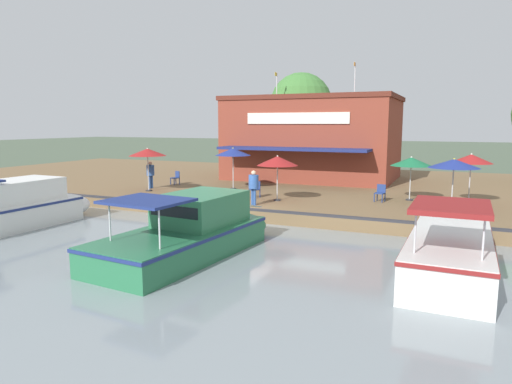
{
  "coord_description": "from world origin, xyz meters",
  "views": [
    {
      "loc": [
        18.08,
        8.87,
        4.4
      ],
      "look_at": [
        -1.0,
        0.46,
        1.3
      ],
      "focal_mm": 32.0,
      "sensor_mm": 36.0,
      "label": 1
    }
  ],
  "objects": [
    {
      "name": "ground_plane",
      "position": [
        0.0,
        0.0,
        0.0
      ],
      "size": [
        220.0,
        220.0,
        0.0
      ],
      "primitive_type": "plane",
      "color": "#4C5B47"
    },
    {
      "name": "quay_deck",
      "position": [
        -11.0,
        0.0,
        0.3
      ],
      "size": [
        22.0,
        56.0,
        0.6
      ],
      "primitive_type": "cube",
      "color": "brown",
      "rests_on": "ground"
    },
    {
      "name": "quay_edge_fender",
      "position": [
        -0.1,
        0.0,
        0.65
      ],
      "size": [
        0.2,
        50.4,
        0.1
      ],
      "primitive_type": "cube",
      "color": "#2D2D33",
      "rests_on": "quay_deck"
    },
    {
      "name": "waterfront_restaurant",
      "position": [
        -13.15,
        -0.49,
        3.45
      ],
      "size": [
        9.3,
        11.42,
        7.9
      ],
      "color": "brown",
      "rests_on": "quay_deck"
    },
    {
      "name": "patio_umbrella_by_entrance",
      "position": [
        -3.24,
        8.78,
        2.73
      ],
      "size": [
        2.14,
        2.14,
        2.37
      ],
      "color": "#B7B7B7",
      "rests_on": "quay_deck"
    },
    {
      "name": "patio_umbrella_mid_patio_left",
      "position": [
        -3.04,
        0.72,
        2.6
      ],
      "size": [
        2.05,
        2.05,
        2.28
      ],
      "color": "#B7B7B7",
      "rests_on": "quay_deck"
    },
    {
      "name": "patio_umbrella_back_row",
      "position": [
        -5.85,
        9.5,
        2.78
      ],
      "size": [
        1.94,
        1.94,
        2.44
      ],
      "color": "#B7B7B7",
      "rests_on": "quay_deck"
    },
    {
      "name": "patio_umbrella_near_quay_edge",
      "position": [
        -3.18,
        -7.25,
        2.83
      ],
      "size": [
        2.11,
        2.11,
        2.48
      ],
      "color": "#B7B7B7",
      "rests_on": "quay_deck"
    },
    {
      "name": "patio_umbrella_far_corner",
      "position": [
        -5.89,
        -3.18,
        2.8
      ],
      "size": [
        2.08,
        2.08,
        2.46
      ],
      "color": "#B7B7B7",
      "rests_on": "quay_deck"
    },
    {
      "name": "patio_umbrella_mid_patio_right",
      "position": [
        -5.84,
        6.8,
        2.56
      ],
      "size": [
        2.03,
        2.03,
        2.22
      ],
      "color": "#B7B7B7",
      "rests_on": "quay_deck"
    },
    {
      "name": "cafe_chair_mid_patio",
      "position": [
        -6.25,
        -7.45,
        1.08
      ],
      "size": [
        0.57,
        0.57,
        0.85
      ],
      "color": "navy",
      "rests_on": "quay_deck"
    },
    {
      "name": "cafe_chair_under_first_umbrella",
      "position": [
        -4.86,
        5.5,
        1.08
      ],
      "size": [
        0.52,
        0.52,
        0.85
      ],
      "color": "navy",
      "rests_on": "quay_deck"
    },
    {
      "name": "cafe_chair_far_corner_seat",
      "position": [
        -3.55,
        -0.69,
        1.08
      ],
      "size": [
        0.59,
        0.59,
        0.85
      ],
      "color": "navy",
      "rests_on": "quay_deck"
    },
    {
      "name": "person_at_quay_edge",
      "position": [
        -1.39,
        0.16,
        1.63
      ],
      "size": [
        0.47,
        0.47,
        1.65
      ],
      "color": "#2D5193",
      "rests_on": "quay_deck"
    },
    {
      "name": "person_mid_patio",
      "position": [
        -4.13,
        -7.81,
        1.6
      ],
      "size": [
        0.46,
        0.46,
        1.61
      ],
      "color": "#2D5193",
      "rests_on": "quay_deck"
    },
    {
      "name": "motorboat_fourth_along",
      "position": [
        4.97,
        0.84,
        0.8
      ],
      "size": [
        7.93,
        3.37,
        2.13
      ],
      "color": "#287047",
      "rests_on": "river_water"
    },
    {
      "name": "motorboat_far_downstream",
      "position": [
        4.97,
        -8.17,
        0.85
      ],
      "size": [
        8.3,
        2.85,
        2.19
      ],
      "color": "white",
      "rests_on": "river_water"
    },
    {
      "name": "motorboat_nearest_quay",
      "position": [
        3.61,
        8.86,
        0.73
      ],
      "size": [
        7.2,
        2.33,
        2.32
      ],
      "color": "silver",
      "rests_on": "river_water"
    },
    {
      "name": "mooring_post",
      "position": [
        -0.35,
        7.8,
        1.12
      ],
      "size": [
        0.22,
        0.22,
        1.03
      ],
      "color": "#473323",
      "rests_on": "quay_deck"
    },
    {
      "name": "tree_upstream_bank",
      "position": [
        -16.17,
        -2.69,
        5.86
      ],
      "size": [
        5.04,
        4.8,
        7.78
      ],
      "color": "brown",
      "rests_on": "quay_deck"
    }
  ]
}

